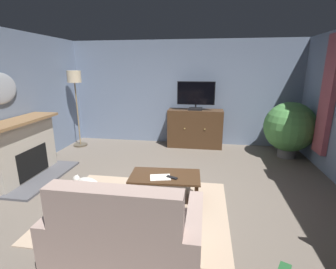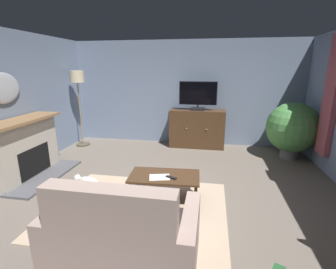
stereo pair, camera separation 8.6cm
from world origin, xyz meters
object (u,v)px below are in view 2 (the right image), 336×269
folded_newspaper (160,177)px  cat (87,181)px  wall_mirror_oval (3,88)px  floor_lamp (78,87)px  fireplace (25,150)px  tv_remote (171,178)px  sofa_floral (123,238)px  potted_plant_on_hearth_side (292,128)px  coffee_table (164,178)px  television (198,95)px  tv_cabinet (197,129)px

folded_newspaper → cat: size_ratio=0.43×
wall_mirror_oval → floor_lamp: bearing=81.9°
fireplace → tv_remote: bearing=-9.9°
sofa_floral → cat: size_ratio=2.12×
folded_newspaper → floor_lamp: (-2.61, 2.49, 1.10)m
potted_plant_on_hearth_side → folded_newspaper: bearing=-136.0°
coffee_table → floor_lamp: bearing=138.0°
cat → floor_lamp: bearing=120.0°
television → coffee_table: 2.94m
wall_mirror_oval → floor_lamp: floor_lamp is taller
tv_cabinet → cat: tv_cabinet is taller
wall_mirror_oval → floor_lamp: size_ratio=0.40×
coffee_table → sofa_floral: bearing=-96.9°
potted_plant_on_hearth_side → floor_lamp: 5.18m
fireplace → folded_newspaper: fireplace is taller
tv_cabinet → potted_plant_on_hearth_side: 2.19m
sofa_floral → cat: (-1.26, 1.63, -0.26)m
folded_newspaper → fireplace: bearing=156.1°
wall_mirror_oval → folded_newspaper: bearing=-9.7°
coffee_table → potted_plant_on_hearth_side: size_ratio=0.86×
wall_mirror_oval → coffee_table: 3.24m
fireplace → cat: fireplace is taller
cat → potted_plant_on_hearth_side: bearing=28.3°
tv_remote → sofa_floral: (-0.29, -1.29, -0.09)m
television → sofa_floral: (-0.48, -4.14, -1.00)m
television → tv_remote: size_ratio=5.45×
tv_cabinet → television: bearing=-90.0°
potted_plant_on_hearth_side → cat: potted_plant_on_hearth_side is taller
television → cat: (-1.74, -2.52, -1.26)m
tv_remote → cat: (-1.54, 0.33, -0.34)m
television → coffee_table: bearing=-96.5°
wall_mirror_oval → television: 4.04m
fireplace → tv_cabinet: bearing=38.6°
sofa_floral → folded_newspaper: bearing=85.2°
wall_mirror_oval → television: size_ratio=0.82×
wall_mirror_oval → floor_lamp: (0.28, 2.00, -0.13)m
wall_mirror_oval → folded_newspaper: wall_mirror_oval is taller
fireplace → cat: bearing=-7.1°
tv_remote → sofa_floral: sofa_floral is taller
wall_mirror_oval → coffee_table: bearing=-7.8°
coffee_table → folded_newspaper: bearing=-123.9°
coffee_table → floor_lamp: floor_lamp is taller
sofa_floral → floor_lamp: 4.69m
tv_remote → sofa_floral: bearing=101.6°
sofa_floral → floor_lamp: size_ratio=0.77×
coffee_table → cat: 1.47m
fireplace → sofa_floral: size_ratio=1.09×
fireplace → television: bearing=38.0°
floor_lamp → wall_mirror_oval: bearing=-98.1°
sofa_floral → tv_cabinet: bearing=83.4°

